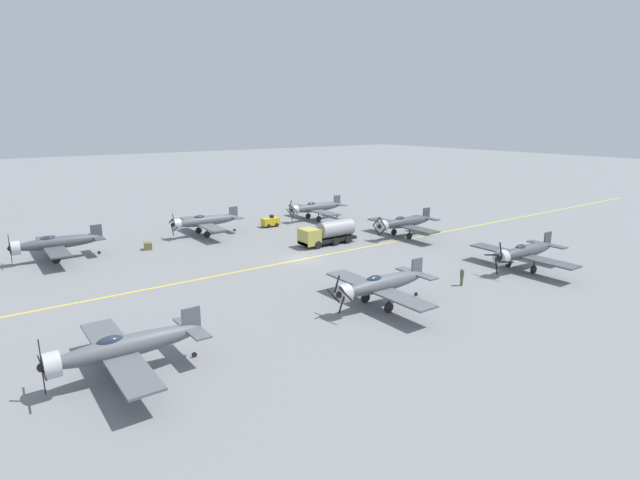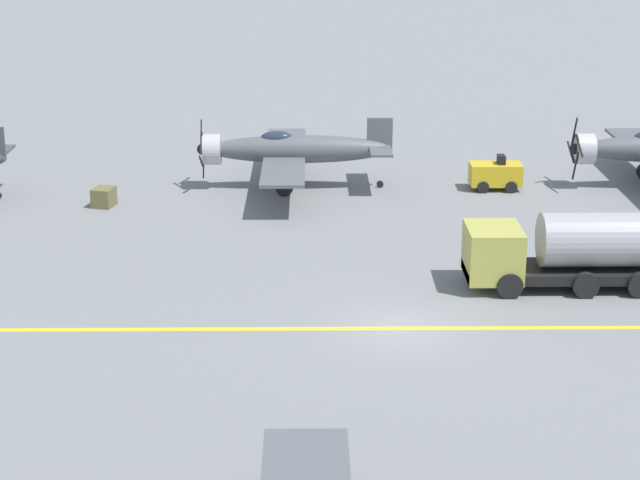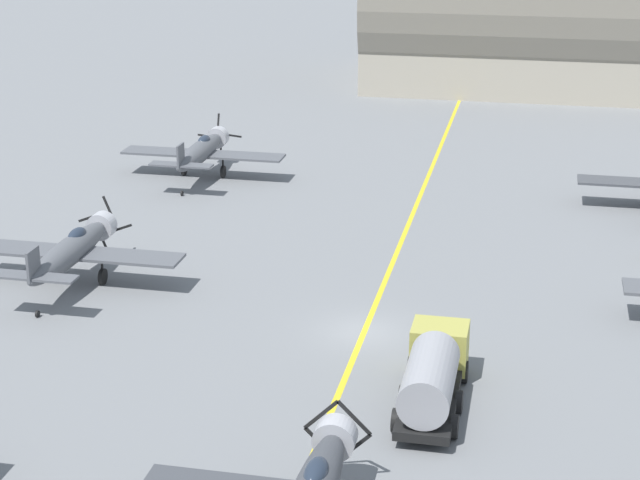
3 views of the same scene
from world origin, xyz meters
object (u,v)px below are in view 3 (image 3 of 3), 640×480
object	(u,v)px
airplane_mid_left	(72,250)
hangar	(546,15)
airplane_far_left	(201,151)
fuel_tanker	(433,373)

from	to	relation	value
airplane_mid_left	hangar	distance (m)	66.19
airplane_far_left	hangar	size ratio (longest dim) A/B	0.34
fuel_tanker	hangar	distance (m)	71.46
hangar	airplane_mid_left	bearing A→B (deg)	-111.49
airplane_mid_left	airplane_far_left	world-z (taller)	airplane_far_left
airplane_far_left	fuel_tanker	size ratio (longest dim) A/B	1.50
airplane_mid_left	hangar	xyz separation A→B (m)	(24.17, 61.40, 5.22)
airplane_mid_left	airplane_far_left	bearing A→B (deg)	99.63
airplane_far_left	hangar	distance (m)	46.79
airplane_far_left	hangar	bearing A→B (deg)	52.96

